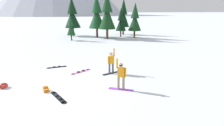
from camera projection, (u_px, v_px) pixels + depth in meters
The scene contains 15 objects.
ground_plane at pixel (58, 90), 11.11m from camera, with size 800.00×800.00×0.00m, color silver.
snowboarder_foreground at pixel (121, 75), 10.91m from camera, with size 1.50×0.97×1.98m.
snowboarder_midground at pixel (111, 62), 13.78m from camera, with size 1.52×0.79×1.97m.
loose_snowboard_far_spare at pixel (57, 67), 15.53m from camera, with size 1.72×0.53×0.09m.
loose_snowboard_near_right at pixel (58, 97), 10.13m from camera, with size 1.02×1.80×0.09m.
loose_snowboard_near_left at pixel (81, 72), 14.36m from camera, with size 1.75×1.27×0.09m.
backpack_orange at pixel (46, 89), 10.88m from camera, with size 0.44×0.56×0.31m.
backpack_red at pixel (3, 86), 11.39m from camera, with size 0.45×0.56×0.29m.
pine_tree_slender at pixel (97, 14), 31.67m from camera, with size 2.87×2.87×7.57m.
pine_tree_broad at pixel (121, 21), 32.67m from camera, with size 1.90×1.90×5.19m.
pine_tree_twin at pixel (107, 13), 29.92m from camera, with size 2.86×2.86×7.78m.
pine_tree_young at pixel (72, 15), 33.50m from camera, with size 2.94×2.94×7.14m.
pine_tree_tall at pixel (71, 27), 28.72m from camera, with size 1.37×1.37×4.07m.
pine_tree_leaning at pixel (123, 15), 35.64m from camera, with size 2.36×2.36×6.99m.
pine_tree_short at pixel (135, 19), 30.98m from camera, with size 2.29×2.29×6.03m.
Camera 1 is at (0.77, -10.69, 4.75)m, focal length 28.72 mm.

